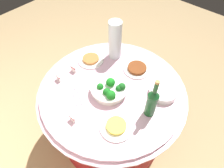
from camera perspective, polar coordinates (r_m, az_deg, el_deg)
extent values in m
plane|color=tan|center=(2.12, 0.00, -13.67)|extent=(6.00, 6.00, 0.00)
cylinder|color=maroon|center=(1.82, 0.00, -8.94)|extent=(1.01, 1.01, 0.69)
cylinder|color=#E0B2C6|center=(1.52, 0.00, -2.15)|extent=(1.16, 1.16, 0.02)
cylinder|color=#E0B2C6|center=(1.50, 0.00, -1.57)|extent=(1.10, 1.10, 0.03)
cylinder|color=white|center=(1.45, -0.81, -1.65)|extent=(0.26, 0.26, 0.05)
cylinder|color=white|center=(1.43, -0.82, -0.89)|extent=(0.28, 0.28, 0.01)
sphere|color=#19741E|center=(1.44, 0.09, 0.56)|extent=(0.05, 0.05, 0.05)
sphere|color=#195C1E|center=(1.40, 2.94, -0.75)|extent=(0.05, 0.05, 0.05)
sphere|color=#19601E|center=(1.41, 2.07, -1.26)|extent=(0.05, 0.05, 0.05)
sphere|color=#19751E|center=(1.36, 0.12, -3.84)|extent=(0.04, 0.04, 0.04)
sphere|color=#19801E|center=(1.42, -0.47, 0.53)|extent=(0.07, 0.07, 0.07)
sphere|color=#196B1E|center=(1.38, -1.51, -2.37)|extent=(0.06, 0.06, 0.06)
sphere|color=#19771E|center=(1.35, -0.34, -3.24)|extent=(0.07, 0.07, 0.07)
sphere|color=#196D1E|center=(1.41, -3.50, -0.75)|extent=(0.05, 0.05, 0.05)
cylinder|color=white|center=(1.51, 14.63, -2.58)|extent=(0.21, 0.21, 0.01)
cylinder|color=white|center=(1.50, 14.71, -2.35)|extent=(0.21, 0.21, 0.01)
cylinder|color=white|center=(1.49, 14.78, -2.12)|extent=(0.21, 0.21, 0.01)
cylinder|color=white|center=(1.48, 14.86, -1.89)|extent=(0.21, 0.21, 0.01)
cylinder|color=white|center=(1.48, 14.93, -1.65)|extent=(0.21, 0.21, 0.01)
cylinder|color=#174B22|center=(1.31, 11.43, -5.94)|extent=(0.07, 0.07, 0.20)
cone|color=#174B22|center=(1.21, 12.30, -2.80)|extent=(0.07, 0.07, 0.04)
cylinder|color=#174B22|center=(1.17, 12.79, -1.04)|extent=(0.03, 0.03, 0.08)
cylinder|color=#B2844C|center=(1.13, 13.20, 0.47)|extent=(0.03, 0.03, 0.02)
cylinder|color=silver|center=(1.64, 0.91, 12.78)|extent=(0.11, 0.11, 0.34)
sphere|color=#E5B26B|center=(1.73, 0.32, 9.66)|extent=(0.06, 0.06, 0.06)
sphere|color=#E5B26B|center=(1.70, 0.72, 8.90)|extent=(0.06, 0.06, 0.06)
sphere|color=#E5B26B|center=(1.72, 1.52, 9.50)|extent=(0.06, 0.06, 0.06)
sphere|color=#72C64C|center=(1.69, 0.16, 10.77)|extent=(0.06, 0.06, 0.06)
sphere|color=#72C64C|center=(1.67, 1.17, 10.29)|extent=(0.06, 0.06, 0.06)
sphere|color=#72C64C|center=(1.70, 1.30, 11.08)|extent=(0.06, 0.06, 0.06)
sphere|color=red|center=(1.64, 0.24, 11.93)|extent=(0.06, 0.06, 0.06)
sphere|color=red|center=(1.64, 1.54, 11.89)|extent=(0.06, 0.06, 0.06)
sphere|color=red|center=(1.67, 0.92, 12.58)|extent=(0.06, 0.06, 0.06)
sphere|color=#E5B26B|center=(1.60, 0.57, 13.22)|extent=(0.06, 0.06, 0.06)
sphere|color=#E5B26B|center=(1.62, 1.69, 13.62)|extent=(0.06, 0.06, 0.06)
sphere|color=#E5B26B|center=(1.63, 0.51, 13.99)|extent=(0.06, 0.06, 0.06)
cylinder|color=silver|center=(1.46, -9.60, -3.49)|extent=(0.14, 0.08, 0.01)
cylinder|color=silver|center=(1.46, -10.96, -3.87)|extent=(0.14, 0.08, 0.01)
sphere|color=silver|center=(1.51, -11.00, -1.37)|extent=(0.01, 0.01, 0.01)
cylinder|color=white|center=(1.63, 7.31, 4.31)|extent=(0.22, 0.22, 0.01)
cylinder|color=brown|center=(1.62, 7.37, 4.74)|extent=(0.15, 0.15, 0.02)
cylinder|color=white|center=(1.70, -6.21, 7.02)|extent=(0.22, 0.22, 0.01)
cylinder|color=#B77038|center=(1.69, -6.26, 7.40)|extent=(0.14, 0.14, 0.02)
cylinder|color=white|center=(1.31, 1.25, -12.46)|extent=(0.22, 0.22, 0.01)
cylinder|color=#F2D14C|center=(1.29, 1.26, -12.11)|extent=(0.13, 0.13, 0.02)
cube|color=white|center=(1.58, -15.54, 1.71)|extent=(0.05, 0.02, 0.05)
cube|color=maroon|center=(1.57, -15.67, 2.14)|extent=(0.05, 0.02, 0.01)
cube|color=white|center=(1.34, -11.64, -9.99)|extent=(0.05, 0.01, 0.05)
cube|color=maroon|center=(1.32, -11.76, -9.61)|extent=(0.05, 0.01, 0.01)
cube|color=white|center=(1.62, -11.34, 4.30)|extent=(0.05, 0.01, 0.05)
cube|color=maroon|center=(1.61, -11.43, 4.73)|extent=(0.05, 0.01, 0.01)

